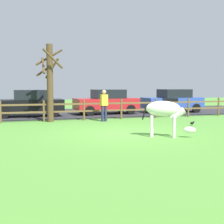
% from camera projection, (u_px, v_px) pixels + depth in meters
% --- Properties ---
extents(ground_plane, '(60.00, 60.00, 0.00)m').
position_uv_depth(ground_plane, '(123.00, 133.00, 12.31)').
color(ground_plane, '#549338').
extents(parking_asphalt, '(28.00, 7.40, 0.05)m').
position_uv_depth(parking_asphalt, '(77.00, 113.00, 21.15)').
color(parking_asphalt, '#2D2D33').
rests_on(parking_asphalt, ground_plane).
extents(paddock_fence, '(21.22, 0.11, 1.11)m').
position_uv_depth(paddock_fence, '(84.00, 108.00, 16.87)').
color(paddock_fence, brown).
rests_on(paddock_fence, ground_plane).
extents(bare_tree, '(1.44, 1.44, 3.95)m').
position_uv_depth(bare_tree, '(50.00, 80.00, 16.09)').
color(bare_tree, '#513A23').
rests_on(bare_tree, ground_plane).
extents(zebra, '(1.76, 1.16, 1.41)m').
position_uv_depth(zebra, '(165.00, 112.00, 11.40)').
color(zebra, white).
rests_on(zebra, ground_plane).
extents(crow_on_grass, '(0.21, 0.10, 0.20)m').
position_uv_depth(crow_on_grass, '(192.00, 123.00, 14.70)').
color(crow_on_grass, black).
rests_on(crow_on_grass, ground_plane).
extents(parked_car_blue, '(4.03, 1.94, 1.56)m').
position_uv_depth(parked_car_blue, '(173.00, 101.00, 21.51)').
color(parked_car_blue, '#2D4CAD').
rests_on(parked_car_blue, parking_asphalt).
extents(parked_car_black, '(4.01, 1.90, 1.56)m').
position_uv_depth(parked_car_black, '(29.00, 103.00, 18.51)').
color(parked_car_black, black).
rests_on(parked_car_black, parking_asphalt).
extents(parked_car_red, '(4.11, 2.10, 1.56)m').
position_uv_depth(parked_car_red, '(107.00, 102.00, 20.16)').
color(parked_car_red, red).
rests_on(parked_car_red, parking_asphalt).
extents(visitor_left_of_tree, '(0.39, 0.27, 1.64)m').
position_uv_depth(visitor_left_of_tree, '(104.00, 104.00, 16.39)').
color(visitor_left_of_tree, '#232847').
rests_on(visitor_left_of_tree, ground_plane).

